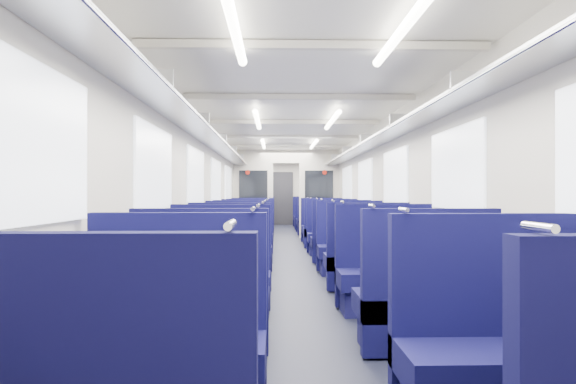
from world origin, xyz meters
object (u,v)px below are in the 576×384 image
at_px(end_door, 283,198).
at_px(seat_25, 310,219).
at_px(seat_6, 219,280).
at_px(seat_16, 250,233).
at_px(seat_9, 366,262).
at_px(seat_8, 231,262).
at_px(seat_4, 203,306).
at_px(seat_7, 386,278).
at_px(seat_14, 247,238).
at_px(seat_12, 243,243).
at_px(seat_2, 174,351).
at_px(seat_24, 259,219).
at_px(seat_3, 492,359).
at_px(seat_10, 238,251).
at_px(seat_5, 424,307).
at_px(seat_20, 256,224).
at_px(seat_18, 253,229).
at_px(seat_13, 341,243).
at_px(seat_11, 351,250).
at_px(seat_23, 312,221).
at_px(seat_22, 258,221).
at_px(bulkhead, 286,192).
at_px(seat_27, 307,217).
at_px(seat_15, 333,237).
at_px(seat_17, 327,232).
at_px(seat_21, 315,223).
at_px(seat_19, 322,229).
at_px(seat_26, 260,218).

relative_size(end_door, seat_25, 1.80).
height_order(seat_6, seat_16, same).
bearing_deg(seat_9, seat_8, 179.86).
bearing_deg(seat_4, seat_7, 36.10).
relative_size(seat_14, seat_16, 1.00).
height_order(seat_9, seat_12, same).
distance_m(seat_2, seat_24, 13.38).
xyz_separation_m(end_door, seat_14, (-0.83, -9.25, -0.66)).
height_order(seat_3, seat_10, same).
bearing_deg(seat_12, seat_2, -90.00).
height_order(seat_3, seat_5, same).
bearing_deg(seat_20, seat_18, -90.00).
relative_size(seat_6, seat_13, 1.00).
xyz_separation_m(seat_11, seat_23, (0.00, 7.60, 0.00)).
bearing_deg(seat_13, seat_24, 102.25).
height_order(seat_10, seat_22, same).
distance_m(bulkhead, seat_11, 6.00).
distance_m(end_door, seat_13, 10.31).
distance_m(seat_18, seat_25, 4.65).
distance_m(seat_13, seat_27, 8.93).
xyz_separation_m(seat_5, seat_12, (-1.66, 4.69, 0.00)).
relative_size(seat_3, seat_20, 1.00).
relative_size(seat_15, seat_23, 1.00).
height_order(seat_11, seat_24, same).
xyz_separation_m(seat_18, seat_24, (0.00, 4.35, 0.00)).
height_order(seat_4, seat_7, same).
relative_size(seat_6, seat_17, 1.00).
relative_size(seat_6, seat_21, 1.00).
bearing_deg(seat_27, seat_20, -114.71).
height_order(seat_7, seat_20, same).
bearing_deg(seat_25, seat_20, -125.75).
xyz_separation_m(end_door, seat_19, (0.83, -6.88, -0.66)).
bearing_deg(seat_19, seat_4, -101.64).
distance_m(seat_10, seat_19, 4.83).
relative_size(seat_3, seat_11, 1.00).
distance_m(seat_5, seat_8, 2.91).
bearing_deg(seat_27, seat_15, -90.00).
relative_size(seat_9, seat_11, 1.00).
xyz_separation_m(seat_6, seat_15, (1.66, 4.78, 0.00)).
distance_m(bulkhead, seat_23, 2.12).
distance_m(seat_6, seat_10, 2.44).
distance_m(seat_5, seat_20, 10.21).
xyz_separation_m(seat_16, seat_20, (0.00, 3.12, 0.00)).
xyz_separation_m(seat_25, seat_27, (0.00, 1.30, 0.00)).
relative_size(seat_24, seat_27, 1.00).
relative_size(seat_16, seat_23, 1.00).
bearing_deg(seat_24, seat_10, -90.00).
relative_size(seat_15, seat_26, 1.00).
bearing_deg(seat_24, seat_2, -90.00).
bearing_deg(seat_8, seat_23, 79.35).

